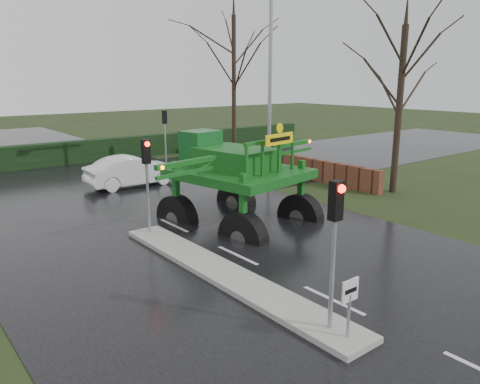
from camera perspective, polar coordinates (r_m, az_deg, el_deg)
ground at (r=12.60m, az=11.29°, el=-12.90°), size 140.00×140.00×0.00m
road_main at (r=20.04m, az=-10.96°, el=-2.70°), size 14.00×80.00×0.02m
road_cross at (r=25.37m, az=-17.28°, el=0.39°), size 80.00×12.00×0.02m
median_island at (r=13.74m, az=-2.02°, el=-9.91°), size 1.20×10.00×0.16m
hedge_row at (r=32.71m, az=-22.54°, el=4.19°), size 44.00×0.90×1.50m
brick_wall at (r=30.51m, az=1.31°, el=4.33°), size 0.40×20.00×1.20m
keep_left_sign at (r=10.38m, az=13.22°, el=-12.56°), size 0.50×0.07×1.35m
traffic_signal_near at (r=10.10m, az=11.52°, el=-3.85°), size 0.26×0.33×3.52m
traffic_signal_mid at (r=16.69m, az=-11.31°, el=3.11°), size 0.26×0.33×3.52m
traffic_signal_far at (r=31.28m, az=-9.16°, el=8.07°), size 0.26×0.33×3.52m
street_light_right at (r=25.56m, az=3.18°, el=14.62°), size 3.85×0.30×10.00m
tree_right_near at (r=24.14m, az=19.01°, el=12.08°), size 5.60×5.60×9.64m
tree_right_far at (r=35.58m, az=-0.76°, el=15.21°), size 7.00×7.00×12.05m
crop_sprayer at (r=16.29m, az=-0.23°, el=2.30°), size 8.83×6.18×4.99m
white_sedan at (r=25.45m, az=-12.86°, el=0.71°), size 4.91×1.82×1.60m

